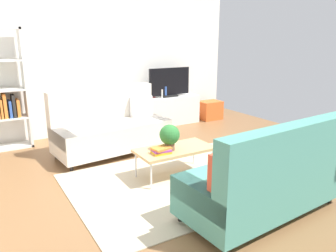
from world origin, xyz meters
TOP-DOWN VIEW (x-y plane):
  - ground_plane at (0.00, 0.00)m, footprint 7.68×7.68m
  - wall_far at (0.00, 2.80)m, footprint 6.40×0.12m
  - area_rug at (0.12, -0.29)m, footprint 2.90×2.20m
  - couch_beige at (-0.22, 1.33)m, footprint 1.97×1.02m
  - couch_green at (0.46, -1.52)m, footprint 1.95×0.96m
  - coffee_table at (0.17, -0.09)m, footprint 1.10×0.56m
  - tv_console at (1.61, 2.46)m, footprint 1.40×0.44m
  - tv at (1.61, 2.44)m, footprint 1.00×0.20m
  - storage_trunk at (2.71, 2.36)m, footprint 0.52×0.40m
  - potted_plant at (0.08, -0.12)m, footprint 0.28×0.28m
  - table_book_0 at (-0.09, -0.18)m, footprint 0.25×0.20m
  - table_book_1 at (-0.09, -0.18)m, footprint 0.26×0.21m
  - table_book_2 at (-0.09, -0.18)m, footprint 0.27×0.22m
  - vase_0 at (1.03, 2.51)m, footprint 0.14×0.14m
  - vase_1 at (1.23, 2.51)m, footprint 0.12×0.12m
  - bottle_0 at (1.41, 2.42)m, footprint 0.04×0.04m
  - bottle_1 at (1.50, 2.42)m, footprint 0.05×0.05m

SIDE VIEW (x-z plane):
  - ground_plane at x=0.00m, z-range 0.00..0.00m
  - area_rug at x=0.12m, z-range 0.00..0.01m
  - storage_trunk at x=2.71m, z-range 0.00..0.44m
  - tv_console at x=1.61m, z-range 0.00..0.64m
  - coffee_table at x=0.17m, z-range 0.18..0.60m
  - table_book_0 at x=-0.09m, z-range 0.42..0.45m
  - couch_beige at x=-0.22m, z-range -0.11..0.99m
  - couch_green at x=0.46m, z-range -0.10..1.00m
  - table_book_1 at x=-0.09m, z-range 0.45..0.48m
  - table_book_2 at x=-0.09m, z-range 0.48..0.51m
  - potted_plant at x=0.08m, z-range 0.45..0.81m
  - vase_0 at x=1.03m, z-range 0.64..0.80m
  - vase_1 at x=1.23m, z-range 0.64..0.82m
  - bottle_0 at x=1.41m, z-range 0.64..0.83m
  - bottle_1 at x=1.50m, z-range 0.64..0.88m
  - tv at x=1.61m, z-range 0.63..1.27m
  - wall_far at x=0.00m, z-range 0.00..2.90m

